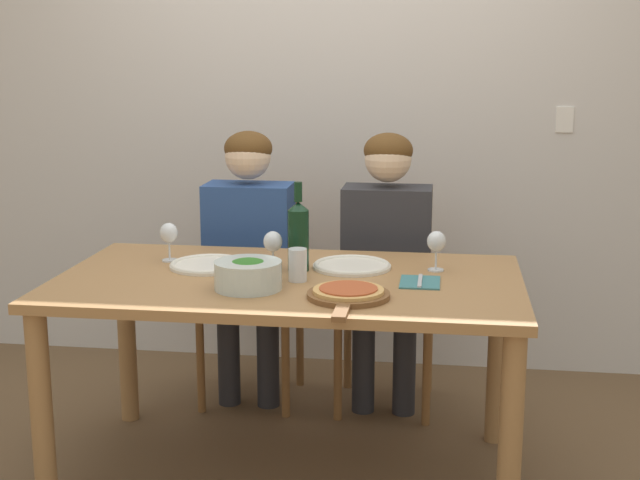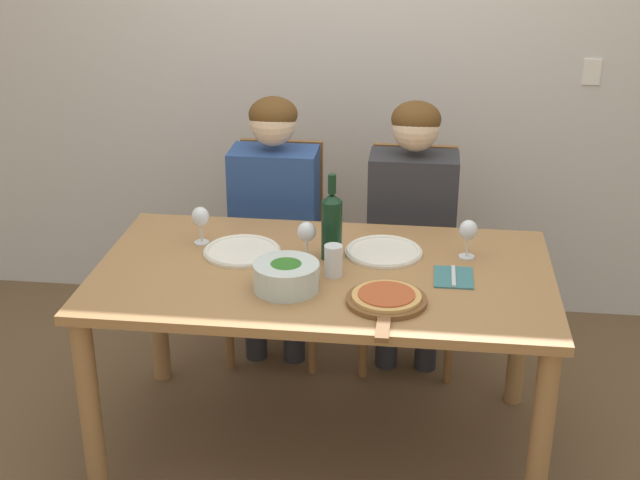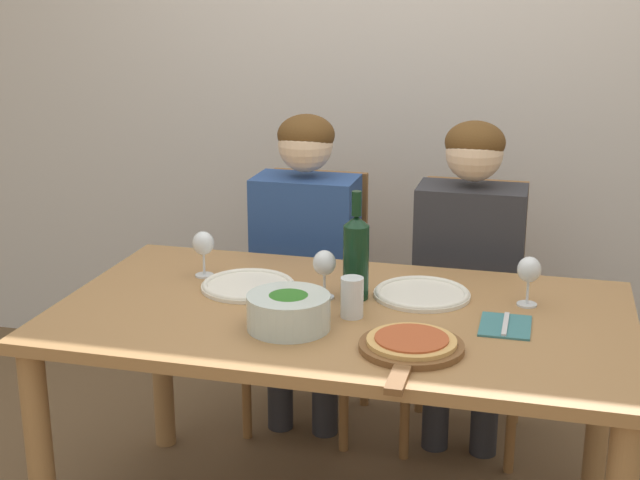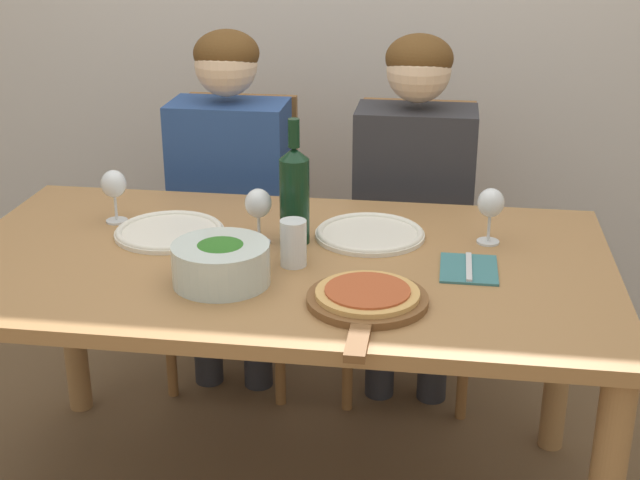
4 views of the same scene
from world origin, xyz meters
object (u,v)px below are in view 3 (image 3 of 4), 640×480
at_px(broccoli_bowl, 289,311).
at_px(pizza_on_board, 411,346).
at_px(wine_glass_left, 203,245).
at_px(dinner_plate_right, 422,293).
at_px(wine_glass_centre, 324,265).
at_px(wine_glass_right, 529,272).
at_px(fork_on_napkin, 505,326).
at_px(water_tumbler, 352,297).
at_px(chair_left, 313,291).
at_px(dinner_plate_left, 248,285).
at_px(chair_right, 469,305).
at_px(wine_bottle, 356,255).
at_px(person_man, 469,258).
at_px(person_woman, 305,245).

bearing_deg(broccoli_bowl, pizza_on_board, -11.53).
bearing_deg(wine_glass_left, dinner_plate_right, -0.99).
bearing_deg(pizza_on_board, wine_glass_centre, 133.79).
xyz_separation_m(pizza_on_board, wine_glass_right, (0.28, 0.42, 0.09)).
bearing_deg(fork_on_napkin, broccoli_bowl, -164.56).
bearing_deg(wine_glass_centre, water_tumbler, -48.52).
relative_size(chair_left, wine_glass_right, 6.48).
relative_size(pizza_on_board, water_tumbler, 3.54).
bearing_deg(wine_glass_centre, dinner_plate_left, 173.91).
xyz_separation_m(chair_right, wine_glass_centre, (-0.38, -0.71, 0.35)).
bearing_deg(pizza_on_board, dinner_plate_left, 147.90).
relative_size(pizza_on_board, wine_glass_centre, 2.76).
xyz_separation_m(dinner_plate_left, pizza_on_board, (0.57, -0.36, 0.01)).
distance_m(wine_bottle, wine_glass_left, 0.53).
height_order(broccoli_bowl, wine_glass_centre, wine_glass_centre).
xyz_separation_m(chair_right, wine_glass_left, (-0.81, -0.61, 0.35)).
relative_size(pizza_on_board, wine_glass_right, 2.76).
bearing_deg(fork_on_napkin, dinner_plate_right, 144.50).
bearing_deg(wine_glass_left, water_tumbler, -22.96).
bearing_deg(broccoli_bowl, person_man, 64.09).
bearing_deg(person_man, chair_right, 90.00).
distance_m(chair_right, wine_glass_centre, 0.88).
height_order(person_woman, broccoli_bowl, person_woman).
distance_m(person_woman, wine_glass_right, 0.98).
height_order(wine_glass_left, water_tumbler, wine_glass_left).
bearing_deg(fork_on_napkin, wine_glass_right, 74.64).
relative_size(person_woman, wine_glass_centre, 8.15).
height_order(dinner_plate_right, water_tumbler, water_tumbler).
bearing_deg(wine_glass_centre, pizza_on_board, -46.21).
height_order(person_man, wine_glass_centre, person_man).
bearing_deg(wine_bottle, fork_on_napkin, -14.99).
bearing_deg(wine_glass_left, person_man, 31.52).
bearing_deg(wine_glass_centre, fork_on_napkin, -10.16).
distance_m(wine_glass_right, water_tumbler, 0.53).
relative_size(chair_left, water_tumbler, 8.31).
bearing_deg(broccoli_bowl, wine_glass_centre, 82.02).
distance_m(person_woman, wine_glass_centre, 0.65).
bearing_deg(person_woman, wine_bottle, -60.86).
distance_m(broccoli_bowl, dinner_plate_right, 0.48).
distance_m(broccoli_bowl, wine_glass_centre, 0.27).
relative_size(chair_right, broccoli_bowl, 4.21).
bearing_deg(fork_on_napkin, wine_glass_left, 168.48).
xyz_separation_m(chair_right, person_man, (0.00, -0.12, 0.22)).
relative_size(person_woman, person_man, 1.00).
relative_size(broccoli_bowl, dinner_plate_right, 0.79).
xyz_separation_m(wine_glass_centre, fork_on_napkin, (0.55, -0.10, -0.10)).
relative_size(chair_right, fork_on_napkin, 5.44).
bearing_deg(wine_glass_left, broccoli_bowl, -42.44).
distance_m(chair_right, person_woman, 0.66).
distance_m(dinner_plate_left, wine_glass_left, 0.21).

